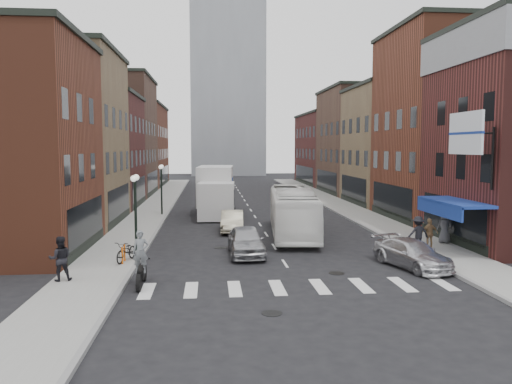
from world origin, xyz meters
The scene contains 31 objects.
ground centered at (0.00, 0.00, 0.00)m, with size 160.00×160.00×0.00m, color black.
sidewalk_left centered at (-8.50, 22.00, 0.07)m, with size 3.00×74.00×0.15m, color gray.
sidewalk_right centered at (8.50, 22.00, 0.07)m, with size 3.00×74.00×0.15m, color gray.
curb_left centered at (-7.00, 22.00, 0.00)m, with size 0.20×74.00×0.16m, color gray.
curb_right centered at (7.00, 22.00, 0.00)m, with size 0.20×74.00×0.16m, color gray.
crosswalk_stripes centered at (0.00, -3.00, 0.00)m, with size 12.00×2.20×0.01m, color silver.
bldg_left_mid_a centered at (-14.99, 14.00, 6.15)m, with size 10.30×10.20×12.30m.
bldg_left_mid_b centered at (-14.99, 24.00, 5.15)m, with size 10.30×10.20×10.30m.
bldg_left_far_a centered at (-14.99, 35.00, 6.65)m, with size 10.30×12.20×13.30m.
bldg_left_far_b centered at (-14.99, 49.00, 5.65)m, with size 10.30×16.20×11.30m.
bldg_right_mid_a centered at (15.00, 14.00, 7.15)m, with size 10.30×10.20×14.30m.
bldg_right_mid_b centered at (14.99, 24.00, 5.65)m, with size 10.30×10.20×11.30m.
bldg_right_far_a centered at (14.99, 35.00, 6.15)m, with size 10.30×12.20×12.30m.
bldg_right_far_b centered at (14.99, 49.00, 5.15)m, with size 10.30×16.20×10.30m.
awning_blue centered at (8.93, 2.50, 2.63)m, with size 1.80×5.00×0.78m.
billboard_sign centered at (8.59, 0.50, 6.13)m, with size 1.52×3.00×3.70m.
distant_tower centered at (0.00, 78.00, 25.00)m, with size 14.00×14.00×50.00m, color #9399A0.
streetlamp_near centered at (-7.40, 4.00, 2.91)m, with size 0.32×1.22×4.11m.
streetlamp_far centered at (-7.40, 18.00, 2.91)m, with size 0.32×1.22×4.11m.
bike_rack centered at (-7.60, 1.30, 0.55)m, with size 0.08×0.68×0.80m.
box_truck centered at (-3.07, 18.13, 1.94)m, with size 3.14×9.16×3.92m.
motorcycle_rider centered at (-6.30, -2.31, 1.06)m, with size 0.64×2.23×2.27m.
transit_bus centered at (1.61, 8.51, 1.49)m, with size 2.51×10.71×2.98m, color white.
sedan_left_near centered at (-1.72, 3.00, 0.75)m, with size 1.76×4.38×1.49m, color #A2A3A7.
sedan_left_far centered at (-2.10, 10.24, 0.68)m, with size 1.43×4.11×1.35m, color beige.
curb_car centered at (5.72, -0.30, 0.64)m, with size 1.79×4.41×1.28m, color silver.
parked_bicycle centered at (-7.50, 1.52, 0.64)m, with size 0.65×1.87×0.98m, color black.
ped_left_solo centered at (-9.60, -1.69, 1.06)m, with size 0.88×0.51×1.82m, color black.
ped_right_a centered at (7.40, 2.96, 1.03)m, with size 1.13×0.56×1.75m, color black.
ped_right_b centered at (8.10, 3.12, 0.96)m, with size 0.95×0.47×1.62m, color olive.
ped_right_c centered at (9.60, 4.51, 1.06)m, with size 0.89×0.58×1.83m, color #525359.
Camera 1 is at (-3.53, -22.15, 5.59)m, focal length 35.00 mm.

